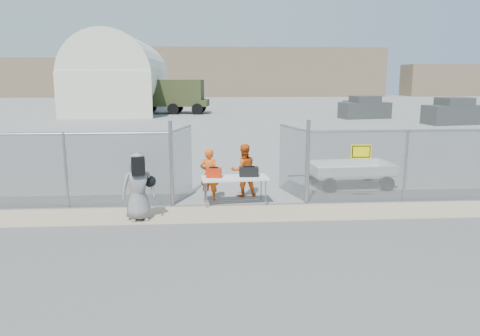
{
  "coord_description": "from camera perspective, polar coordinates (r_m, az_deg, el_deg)",
  "views": [
    {
      "loc": [
        -0.94,
        -11.41,
        3.74
      ],
      "look_at": [
        0.0,
        2.0,
        1.1
      ],
      "focal_mm": 35.0,
      "sensor_mm": 36.0,
      "label": 1
    }
  ],
  "objects": [
    {
      "name": "black_duffel",
      "position": [
        13.85,
        1.08,
        -0.46
      ],
      "size": [
        0.57,
        0.34,
        0.27
      ],
      "primitive_type": "cube",
      "rotation": [
        0.0,
        0.0,
        -0.02
      ],
      "color": "black",
      "rests_on": "folding_table"
    },
    {
      "name": "military_truck",
      "position": [
        48.66,
        -8.16,
        8.6
      ],
      "size": [
        7.42,
        3.46,
        3.41
      ],
      "primitive_type": null,
      "rotation": [
        0.0,
        0.0,
        -0.12
      ],
      "color": "#363E1D",
      "rests_on": "ground"
    },
    {
      "name": "dirt_strip",
      "position": [
        13.0,
        0.31,
        -5.58
      ],
      "size": [
        44.0,
        1.6,
        0.01
      ],
      "primitive_type": "cube",
      "color": "tan",
      "rests_on": "ground"
    },
    {
      "name": "orange_bag",
      "position": [
        13.73,
        -3.2,
        -0.58
      ],
      "size": [
        0.46,
        0.33,
        0.27
      ],
      "primitive_type": "cube",
      "rotation": [
        0.0,
        0.0,
        -0.11
      ],
      "color": "red",
      "rests_on": "folding_table"
    },
    {
      "name": "distant_hills",
      "position": [
        89.61,
        -0.23,
        11.58
      ],
      "size": [
        140.0,
        6.0,
        9.0
      ],
      "primitive_type": null,
      "color": "#7F684F",
      "rests_on": "ground"
    },
    {
      "name": "quonset_hangar",
      "position": [
        52.21,
        -14.29,
        11.05
      ],
      "size": [
        9.0,
        18.0,
        8.0
      ],
      "primitive_type": null,
      "color": "silver",
      "rests_on": "ground"
    },
    {
      "name": "ground",
      "position": [
        12.05,
        0.67,
        -6.98
      ],
      "size": [
        160.0,
        160.0,
        0.0
      ],
      "primitive_type": "plane",
      "color": "#4A4949"
    },
    {
      "name": "parked_vehicle_near",
      "position": [
        43.92,
        14.95,
        7.14
      ],
      "size": [
        4.67,
        2.78,
        1.98
      ],
      "primitive_type": null,
      "rotation": [
        0.0,
        0.0,
        0.19
      ],
      "color": "#3F423F",
      "rests_on": "ground"
    },
    {
      "name": "chain_link_fence",
      "position": [
        13.7,
        0.0,
        0.0
      ],
      "size": [
        40.0,
        0.2,
        2.2
      ],
      "primitive_type": null,
      "color": "gray",
      "rests_on": "ground"
    },
    {
      "name": "parked_vehicle_far",
      "position": [
        40.84,
        24.6,
        6.3
      ],
      "size": [
        4.86,
        2.85,
        2.06
      ],
      "primitive_type": null,
      "rotation": [
        0.0,
        0.0,
        0.18
      ],
      "color": "#3F423F",
      "rests_on": "ground"
    },
    {
      "name": "utility_trailer",
      "position": [
        16.54,
        13.26,
        -0.71
      ],
      "size": [
        3.74,
        2.11,
        0.88
      ],
      "primitive_type": null,
      "rotation": [
        0.0,
        0.0,
        0.07
      ],
      "color": "white",
      "rests_on": "ground"
    },
    {
      "name": "folding_table",
      "position": [
        13.85,
        -0.65,
        -2.79
      ],
      "size": [
        2.01,
        0.98,
        0.83
      ],
      "primitive_type": null,
      "rotation": [
        0.0,
        0.0,
        0.09
      ],
      "color": "white",
      "rests_on": "ground"
    },
    {
      "name": "tarmac_inside",
      "position": [
        53.55,
        -3.03,
        7.09
      ],
      "size": [
        160.0,
        80.0,
        0.01
      ],
      "primitive_type": "cube",
      "color": "gray",
      "rests_on": "ground"
    },
    {
      "name": "security_worker_left",
      "position": [
        14.23,
        -3.75,
        -0.81
      ],
      "size": [
        0.68,
        0.54,
        1.61
      ],
      "primitive_type": "imported",
      "rotation": [
        0.0,
        0.0,
        2.86
      ],
      "color": "#E05812",
      "rests_on": "ground"
    },
    {
      "name": "parked_vehicle_mid",
      "position": [
        50.08,
        14.51,
        7.46
      ],
      "size": [
        4.16,
        2.8,
        1.73
      ],
      "primitive_type": null,
      "rotation": [
        0.0,
        0.0,
        -0.31
      ],
      "color": "#3F423F",
      "rests_on": "ground"
    },
    {
      "name": "security_worker_right",
      "position": [
        14.71,
        0.44,
        -0.28
      ],
      "size": [
        0.92,
        0.78,
        1.67
      ],
      "primitive_type": "imported",
      "rotation": [
        0.0,
        0.0,
        3.33
      ],
      "color": "#E05812",
      "rests_on": "ground"
    },
    {
      "name": "visitor",
      "position": [
        12.52,
        -12.3,
        -2.28
      ],
      "size": [
        0.99,
        0.76,
        1.79
      ],
      "primitive_type": "imported",
      "rotation": [
        0.0,
        0.0,
        0.23
      ],
      "color": "gray",
      "rests_on": "ground"
    }
  ]
}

